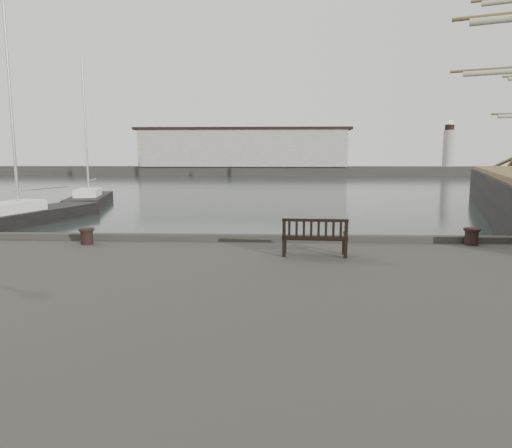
% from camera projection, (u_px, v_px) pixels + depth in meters
% --- Properties ---
extents(ground, '(400.00, 400.00, 0.00)m').
position_uv_depth(ground, '(292.00, 293.00, 13.28)').
color(ground, black).
rests_on(ground, ground).
extents(breakwater, '(140.00, 9.50, 12.20)m').
position_uv_depth(breakwater, '(258.00, 156.00, 103.82)').
color(breakwater, '#383530').
rests_on(breakwater, ground).
extents(bench, '(1.58, 0.62, 0.89)m').
position_uv_depth(bench, '(314.00, 244.00, 10.97)').
color(bench, black).
rests_on(bench, quay).
extents(bollard_left, '(0.42, 0.42, 0.43)m').
position_uv_depth(bollard_left, '(87.00, 236.00, 12.46)').
color(bollard_left, black).
rests_on(bollard_left, quay).
extents(bollard_right, '(0.50, 0.50, 0.46)m').
position_uv_depth(bollard_right, '(471.00, 237.00, 12.32)').
color(bollard_right, black).
rests_on(bollard_right, quay).
extents(yacht_c, '(4.93, 11.37, 14.67)m').
position_uv_depth(yacht_c, '(26.00, 219.00, 27.35)').
color(yacht_c, black).
rests_on(yacht_c, ground).
extents(yacht_d, '(4.81, 10.13, 12.28)m').
position_uv_depth(yacht_d, '(90.00, 202.00, 38.25)').
color(yacht_d, black).
rests_on(yacht_d, ground).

